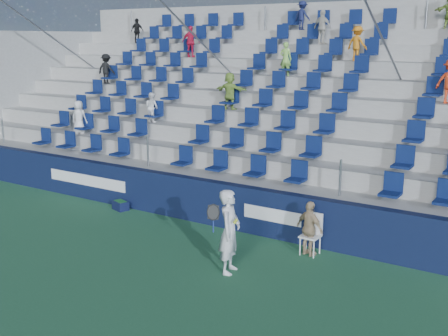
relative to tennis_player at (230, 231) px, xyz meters
name	(u,v)px	position (x,y,z in m)	size (l,w,h in m)	color
ground	(148,265)	(-1.70, -0.69, -0.92)	(70.00, 70.00, 0.00)	#2D6942
sponsor_wall	(225,205)	(-1.70, 2.45, -0.32)	(24.00, 0.32, 1.20)	#0F1839
grandstand	(307,124)	(-1.70, 7.55, 1.22)	(24.00, 8.17, 6.63)	#A9A9A4
tennis_player	(230,231)	(0.00, 0.00, 0.00)	(0.70, 0.75, 1.83)	silver
line_judge_chair	(312,231)	(1.04, 1.96, -0.37)	(0.43, 0.44, 0.97)	white
line_judge	(310,229)	(1.04, 1.81, -0.27)	(0.76, 0.32, 1.29)	tan
ball_bin	(121,205)	(-5.08, 2.06, -0.77)	(0.55, 0.44, 0.27)	#0F1538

